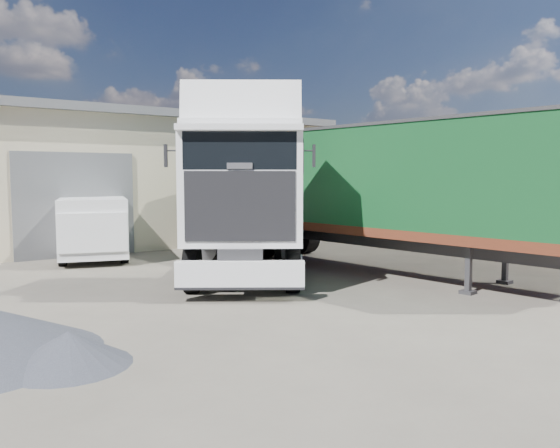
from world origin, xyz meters
TOP-DOWN VIEW (x-y plane):
  - ground at (0.00, 0.00)m, footprint 120.00×120.00m
  - brick_boundary_wall at (11.50, 6.00)m, footprint 0.35×26.00m
  - tractor_unit at (0.59, 2.93)m, footprint 6.33×7.62m
  - box_trailer at (4.54, 2.85)m, footprint 4.47×12.90m
  - panel_van at (-1.56, 9.48)m, footprint 3.33×5.43m

SIDE VIEW (x-z plane):
  - ground at x=0.00m, z-range 0.00..0.00m
  - panel_van at x=-1.56m, z-range 0.03..2.10m
  - brick_boundary_wall at x=11.50m, z-range 0.00..2.50m
  - tractor_unit at x=0.59m, z-range -0.40..4.58m
  - box_trailer at x=4.54m, z-range 0.46..4.67m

